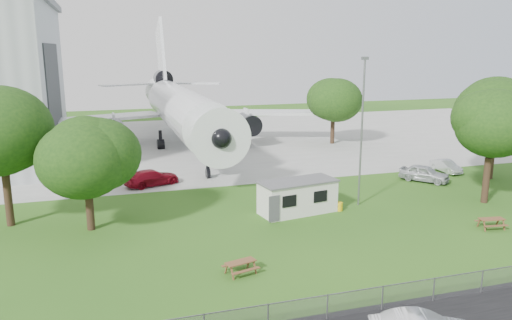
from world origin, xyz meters
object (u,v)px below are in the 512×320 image
object	(u,v)px
picnic_west	(241,274)
site_cabin	(298,197)
airliner	(180,107)
picnic_east	(491,228)

from	to	relation	value
picnic_west	site_cabin	bearing A→B (deg)	37.26
airliner	picnic_east	xyz separation A→B (m)	(16.67, -37.52, -5.27)
airliner	site_cabin	world-z (taller)	airliner
airliner	picnic_east	bearing A→B (deg)	-66.05
site_cabin	picnic_east	size ratio (longest dim) A/B	3.85
site_cabin	picnic_west	xyz separation A→B (m)	(-7.25, -9.30, -1.31)
airliner	picnic_west	bearing A→B (deg)	-93.86
picnic_west	airliner	bearing A→B (deg)	71.37
site_cabin	picnic_east	xyz separation A→B (m)	(12.07, -7.51, -1.31)
airliner	site_cabin	size ratio (longest dim) A/B	6.89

